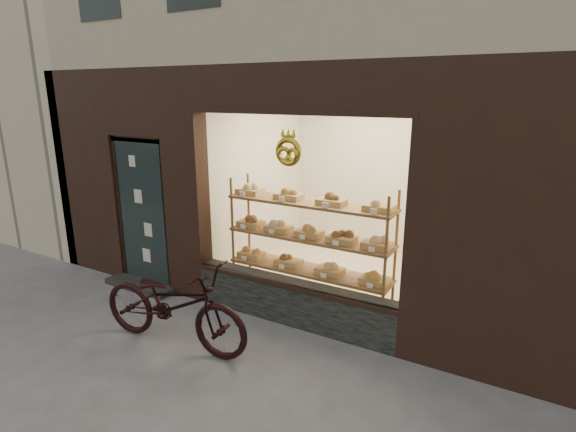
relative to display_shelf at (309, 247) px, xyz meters
The scene contains 4 objects.
ground 2.73m from the display_shelf, 100.01° to the right, with size 90.00×90.00×0.00m, color #545454.
neighbor_left 11.09m from the display_shelf, 163.64° to the left, with size 12.00×7.00×9.00m, color beige.
display_shelf is the anchor object (origin of this frame).
bicycle 1.83m from the display_shelf, 120.39° to the right, with size 0.67×1.92×1.01m, color black.
Camera 1 is at (2.94, -2.31, 2.79)m, focal length 28.00 mm.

